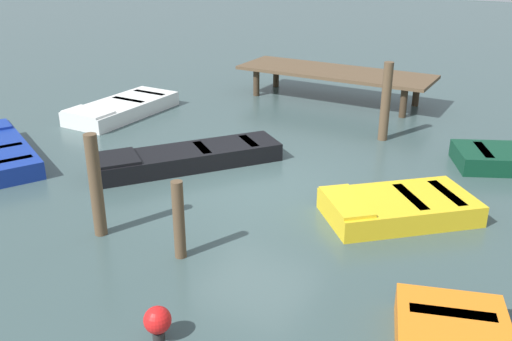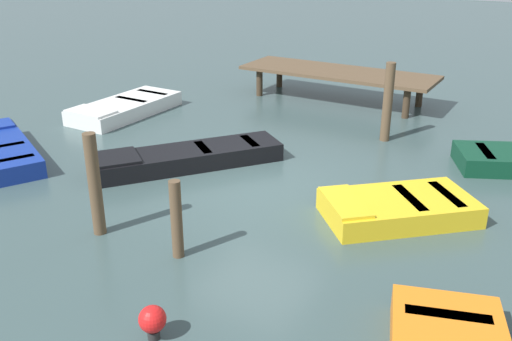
{
  "view_description": "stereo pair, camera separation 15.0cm",
  "coord_description": "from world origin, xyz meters",
  "px_view_note": "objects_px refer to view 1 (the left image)",
  "views": [
    {
      "loc": [
        5.46,
        -9.27,
        4.82
      ],
      "look_at": [
        0.0,
        0.0,
        0.35
      ],
      "focal_mm": 39.88,
      "sensor_mm": 36.0,
      "label": 1
    },
    {
      "loc": [
        5.59,
        -9.19,
        4.82
      ],
      "look_at": [
        0.0,
        0.0,
        0.35
      ],
      "focal_mm": 39.88,
      "sensor_mm": 36.0,
      "label": 2
    }
  ],
  "objects_px": {
    "mooring_piling_center": "(96,186)",
    "mooring_piling_near_right": "(179,220)",
    "rowboat_blue": "(2,150)",
    "rowboat_black": "(187,157)",
    "marker_buoy": "(158,321)",
    "rowboat_white": "(122,108)",
    "rowboat_yellow": "(398,207)",
    "mooring_piling_far_right": "(386,102)",
    "dock_segment": "(335,74)"
  },
  "relations": [
    {
      "from": "mooring_piling_center",
      "to": "mooring_piling_near_right",
      "type": "height_order",
      "value": "mooring_piling_center"
    },
    {
      "from": "rowboat_blue",
      "to": "mooring_piling_near_right",
      "type": "xyz_separation_m",
      "value": [
        6.21,
        -1.36,
        0.45
      ]
    },
    {
      "from": "rowboat_black",
      "to": "marker_buoy",
      "type": "height_order",
      "value": "marker_buoy"
    },
    {
      "from": "rowboat_white",
      "to": "rowboat_blue",
      "type": "bearing_deg",
      "value": -0.07
    },
    {
      "from": "mooring_piling_near_right",
      "to": "rowboat_white",
      "type": "bearing_deg",
      "value": 139.2
    },
    {
      "from": "rowboat_black",
      "to": "rowboat_white",
      "type": "xyz_separation_m",
      "value": [
        -3.97,
        2.18,
        0.0
      ]
    },
    {
      "from": "mooring_piling_near_right",
      "to": "rowboat_yellow",
      "type": "bearing_deg",
      "value": 50.46
    },
    {
      "from": "rowboat_black",
      "to": "rowboat_white",
      "type": "relative_size",
      "value": 1.17
    },
    {
      "from": "rowboat_white",
      "to": "rowboat_blue",
      "type": "distance_m",
      "value": 4.01
    },
    {
      "from": "mooring_piling_far_right",
      "to": "marker_buoy",
      "type": "relative_size",
      "value": 4.13
    },
    {
      "from": "rowboat_blue",
      "to": "mooring_piling_center",
      "type": "distance_m",
      "value": 4.83
    },
    {
      "from": "rowboat_blue",
      "to": "rowboat_white",
      "type": "bearing_deg",
      "value": -63.75
    },
    {
      "from": "rowboat_yellow",
      "to": "marker_buoy",
      "type": "relative_size",
      "value": 6.16
    },
    {
      "from": "dock_segment",
      "to": "rowboat_black",
      "type": "bearing_deg",
      "value": -96.22
    },
    {
      "from": "mooring_piling_far_right",
      "to": "mooring_piling_center",
      "type": "height_order",
      "value": "mooring_piling_far_right"
    },
    {
      "from": "rowboat_yellow",
      "to": "marker_buoy",
      "type": "distance_m",
      "value": 5.16
    },
    {
      "from": "dock_segment",
      "to": "rowboat_blue",
      "type": "distance_m",
      "value": 9.75
    },
    {
      "from": "rowboat_yellow",
      "to": "mooring_piling_far_right",
      "type": "bearing_deg",
      "value": -110.77
    },
    {
      "from": "rowboat_black",
      "to": "mooring_piling_center",
      "type": "height_order",
      "value": "mooring_piling_center"
    },
    {
      "from": "rowboat_yellow",
      "to": "rowboat_white",
      "type": "height_order",
      "value": "same"
    },
    {
      "from": "rowboat_blue",
      "to": "rowboat_black",
      "type": "bearing_deg",
      "value": -129.17
    },
    {
      "from": "rowboat_yellow",
      "to": "mooring_piling_center",
      "type": "relative_size",
      "value": 1.61
    },
    {
      "from": "dock_segment",
      "to": "mooring_piling_center",
      "type": "height_order",
      "value": "mooring_piling_center"
    },
    {
      "from": "mooring_piling_center",
      "to": "marker_buoy",
      "type": "bearing_deg",
      "value": -32.12
    },
    {
      "from": "rowboat_blue",
      "to": "mooring_piling_center",
      "type": "height_order",
      "value": "mooring_piling_center"
    },
    {
      "from": "dock_segment",
      "to": "mooring_piling_far_right",
      "type": "height_order",
      "value": "mooring_piling_far_right"
    },
    {
      "from": "rowboat_black",
      "to": "mooring_piling_center",
      "type": "relative_size",
      "value": 2.16
    },
    {
      "from": "rowboat_black",
      "to": "mooring_piling_center",
      "type": "bearing_deg",
      "value": 46.67
    },
    {
      "from": "rowboat_blue",
      "to": "mooring_piling_near_right",
      "type": "bearing_deg",
      "value": -166.35
    },
    {
      "from": "rowboat_yellow",
      "to": "rowboat_blue",
      "type": "height_order",
      "value": "same"
    },
    {
      "from": "rowboat_white",
      "to": "mooring_piling_center",
      "type": "bearing_deg",
      "value": 39.55
    },
    {
      "from": "rowboat_black",
      "to": "marker_buoy",
      "type": "bearing_deg",
      "value": 69.73
    },
    {
      "from": "rowboat_white",
      "to": "mooring_piling_far_right",
      "type": "xyz_separation_m",
      "value": [
        7.16,
        1.78,
        0.77
      ]
    },
    {
      "from": "rowboat_blue",
      "to": "mooring_piling_near_right",
      "type": "relative_size",
      "value": 2.7
    },
    {
      "from": "rowboat_yellow",
      "to": "mooring_piling_near_right",
      "type": "xyz_separation_m",
      "value": [
        -2.59,
        -3.14,
        0.45
      ]
    },
    {
      "from": "mooring_piling_near_right",
      "to": "rowboat_blue",
      "type": "bearing_deg",
      "value": 167.62
    },
    {
      "from": "rowboat_black",
      "to": "marker_buoy",
      "type": "relative_size",
      "value": 8.27
    },
    {
      "from": "dock_segment",
      "to": "marker_buoy",
      "type": "xyz_separation_m",
      "value": [
        2.63,
        -11.71,
        -0.57
      ]
    },
    {
      "from": "rowboat_black",
      "to": "rowboat_blue",
      "type": "height_order",
      "value": "same"
    },
    {
      "from": "rowboat_yellow",
      "to": "rowboat_black",
      "type": "height_order",
      "value": "same"
    },
    {
      "from": "mooring_piling_near_right",
      "to": "marker_buoy",
      "type": "bearing_deg",
      "value": -60.43
    },
    {
      "from": "marker_buoy",
      "to": "rowboat_black",
      "type": "bearing_deg",
      "value": 123.26
    },
    {
      "from": "rowboat_black",
      "to": "mooring_piling_center",
      "type": "xyz_separation_m",
      "value": [
        0.59,
        -3.29,
        0.7
      ]
    },
    {
      "from": "dock_segment",
      "to": "rowboat_yellow",
      "type": "bearing_deg",
      "value": -59.09
    },
    {
      "from": "dock_segment",
      "to": "rowboat_blue",
      "type": "height_order",
      "value": "dock_segment"
    },
    {
      "from": "mooring_piling_far_right",
      "to": "dock_segment",
      "type": "bearing_deg",
      "value": 132.57
    },
    {
      "from": "dock_segment",
      "to": "rowboat_white",
      "type": "height_order",
      "value": "dock_segment"
    },
    {
      "from": "dock_segment",
      "to": "mooring_piling_near_right",
      "type": "distance_m",
      "value": 10.07
    },
    {
      "from": "mooring_piling_center",
      "to": "rowboat_blue",
      "type": "bearing_deg",
      "value": 162.17
    },
    {
      "from": "mooring_piling_center",
      "to": "mooring_piling_near_right",
      "type": "relative_size",
      "value": 1.38
    }
  ]
}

